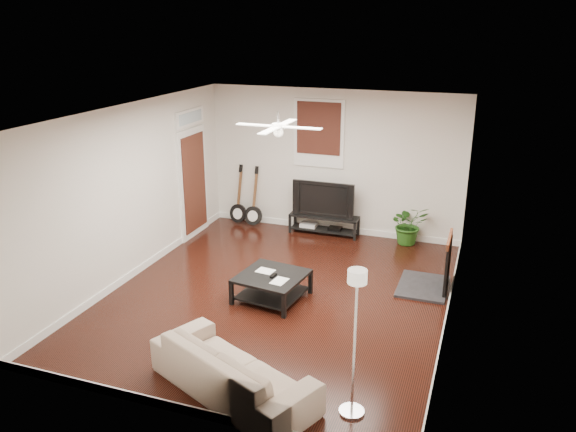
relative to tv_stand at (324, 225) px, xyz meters
The scene contains 14 objects.
room 3.03m from the tv_stand, 87.88° to the right, with size 5.01×6.01×2.81m.
brick_accent 3.37m from the tv_stand, 34.49° to the right, with size 0.02×2.20×2.80m, color brown.
fireplace 2.92m from the tv_stand, 37.70° to the right, with size 0.80×1.10×0.92m, color black.
window_back 1.78m from the tv_stand, 136.02° to the left, with size 1.00×0.06×1.30m, color black.
door_left 2.73m from the tv_stand, 159.53° to the right, with size 0.08×1.00×2.50m, color white.
tv_stand is the anchor object (origin of this frame).
tv 0.54m from the tv_stand, 90.00° to the left, with size 1.22×0.16×0.70m, color black.
coffee_table 2.94m from the tv_stand, 89.12° to the right, with size 0.93×0.93×0.39m, color black.
sofa 5.26m from the tv_stand, 84.85° to the right, with size 2.07×0.81×0.60m, color tan.
floor_lamp 5.49m from the tv_stand, 70.47° to the right, with size 0.28×0.28×1.69m, color silver, non-canonical shape.
potted_plant 1.65m from the tv_stand, ahead, with size 0.69×0.60×0.76m, color #235518.
guitar_left 1.88m from the tv_stand, behind, with size 0.38×0.27×1.24m, color black, non-canonical shape.
guitar_right 1.55m from the tv_stand, behind, with size 0.38×0.27×1.24m, color black, non-canonical shape.
ceiling_fan 3.68m from the tv_stand, 87.88° to the right, with size 1.24×1.24×0.32m, color white, non-canonical shape.
Camera 1 is at (2.82, -7.45, 4.01)m, focal length 35.81 mm.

